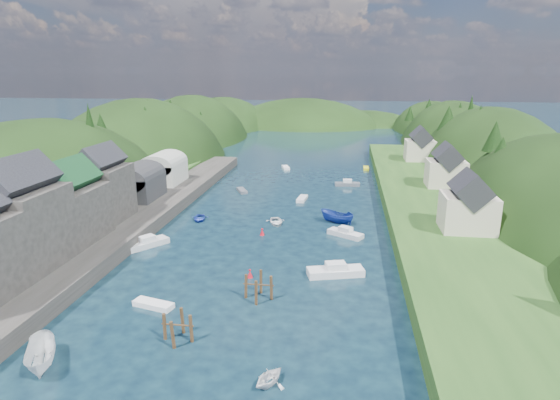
% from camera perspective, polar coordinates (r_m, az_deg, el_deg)
% --- Properties ---
extents(ground, '(600.00, 600.00, 0.00)m').
position_cam_1_polar(ground, '(96.13, 1.86, 1.17)').
color(ground, black).
rests_on(ground, ground).
extents(hillside_left, '(44.00, 245.56, 52.00)m').
position_cam_1_polar(hillside_left, '(133.71, -16.46, 1.09)').
color(hillside_left, black).
rests_on(hillside_left, ground).
extents(hillside_right, '(36.00, 245.56, 48.00)m').
position_cam_1_polar(hillside_right, '(126.56, 23.87, -0.12)').
color(hillside_right, black).
rests_on(hillside_right, ground).
extents(far_hills, '(103.00, 68.00, 44.00)m').
position_cam_1_polar(far_hills, '(219.52, 5.77, 6.36)').
color(far_hills, black).
rests_on(far_hills, ground).
extents(hill_trees, '(91.50, 150.94, 12.69)m').
position_cam_1_polar(hill_trees, '(108.54, 3.02, 8.74)').
color(hill_trees, black).
rests_on(hill_trees, ground).
extents(quay_left, '(12.00, 110.00, 2.00)m').
position_cam_1_polar(quay_left, '(74.84, -19.46, -3.14)').
color(quay_left, '#2D2B28').
rests_on(quay_left, ground).
extents(terrace_left_grass, '(12.00, 110.00, 2.50)m').
position_cam_1_polar(terrace_left_grass, '(78.20, -24.04, -2.63)').
color(terrace_left_grass, '#234719').
rests_on(terrace_left_grass, ground).
extents(quayside_buildings, '(8.00, 35.84, 12.90)m').
position_cam_1_polar(quayside_buildings, '(63.11, -27.17, -1.59)').
color(quayside_buildings, '#2D2B28').
rests_on(quayside_buildings, quay_left).
extents(boat_sheds, '(7.00, 21.00, 7.50)m').
position_cam_1_polar(boat_sheds, '(91.13, -15.41, 3.22)').
color(boat_sheds, '#2D2D30').
rests_on(boat_sheds, quay_left).
extents(terrace_right, '(16.00, 120.00, 2.40)m').
position_cam_1_polar(terrace_right, '(86.90, 17.72, -0.31)').
color(terrace_right, '#234719').
rests_on(terrace_right, ground).
extents(right_bank_cottages, '(9.00, 59.24, 8.41)m').
position_cam_1_polar(right_bank_cottages, '(94.38, 18.96, 3.70)').
color(right_bank_cottages, beige).
rests_on(right_bank_cottages, terrace_right).
extents(piling_cluster_near, '(3.02, 2.84, 3.24)m').
position_cam_1_polar(piling_cluster_near, '(44.98, -12.33, -15.24)').
color(piling_cluster_near, '#382314').
rests_on(piling_cluster_near, ground).
extents(piling_cluster_far, '(3.33, 3.10, 3.33)m').
position_cam_1_polar(piling_cluster_far, '(51.18, -2.63, -10.82)').
color(piling_cluster_far, '#382314').
rests_on(piling_cluster_far, ground).
extents(channel_buoy_near, '(0.70, 0.70, 1.10)m').
position_cam_1_polar(channel_buoy_near, '(56.32, -3.68, -8.97)').
color(channel_buoy_near, red).
rests_on(channel_buoy_near, ground).
extents(channel_buoy_far, '(0.70, 0.70, 1.10)m').
position_cam_1_polar(channel_buoy_far, '(70.07, -2.18, -3.93)').
color(channel_buoy_far, red).
rests_on(channel_buoy_far, ground).
extents(moored_boats, '(35.46, 90.99, 2.30)m').
position_cam_1_polar(moored_boats, '(65.21, -2.35, -5.30)').
color(moored_boats, '#52575E').
rests_on(moored_boats, ground).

